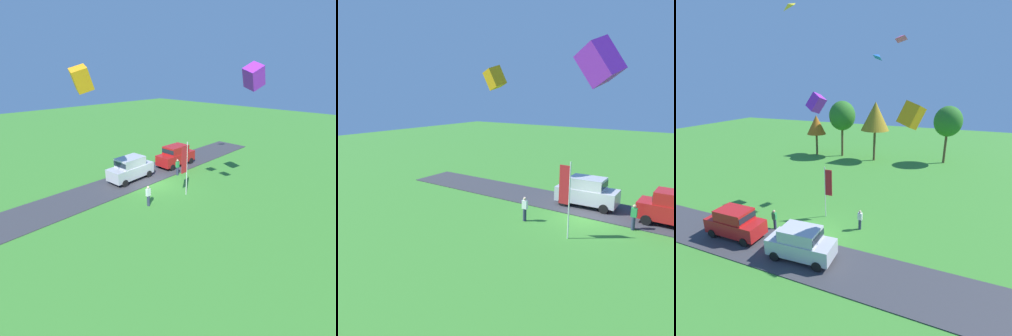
% 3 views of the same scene
% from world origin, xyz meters
% --- Properties ---
extents(ground_plane, '(120.00, 120.00, 0.00)m').
position_xyz_m(ground_plane, '(0.00, 0.00, 0.00)').
color(ground_plane, '#3D842D').
extents(pavement_strip, '(36.00, 4.40, 0.06)m').
position_xyz_m(pavement_strip, '(0.00, -2.51, 0.03)').
color(pavement_strip, '#38383D').
rests_on(pavement_strip, ground).
extents(car_suv_far_end, '(4.61, 2.06, 2.28)m').
position_xyz_m(car_suv_far_end, '(-5.28, -2.25, 1.30)').
color(car_suv_far_end, red).
rests_on(car_suv_far_end, ground).
extents(car_suv_near_entrance, '(4.70, 2.25, 2.28)m').
position_xyz_m(car_suv_near_entrance, '(0.89, -2.61, 1.30)').
color(car_suv_near_entrance, '#B7B7BC').
rests_on(car_suv_near_entrance, ground).
extents(person_beside_suv, '(0.36, 0.24, 1.71)m').
position_xyz_m(person_beside_suv, '(-3.20, -0.14, 0.88)').
color(person_beside_suv, '#2D334C').
rests_on(person_beside_suv, ground).
extents(person_watching_sky, '(0.36, 0.24, 1.71)m').
position_xyz_m(person_watching_sky, '(3.27, 2.56, 0.88)').
color(person_watching_sky, '#2D334C').
rests_on(person_watching_sky, ground).
extents(flag_banner, '(0.71, 0.08, 4.72)m').
position_xyz_m(flag_banner, '(-0.09, 3.44, 2.99)').
color(flag_banner, silver).
rests_on(flag_banner, ground).
extents(kite_box_trailing_tail, '(1.68, 1.49, 1.84)m').
position_xyz_m(kite_box_trailing_tail, '(7.02, 0.88, 9.64)').
color(kite_box_trailing_tail, orange).
extents(kite_box_over_trees, '(2.00, 1.60, 2.12)m').
position_xyz_m(kite_box_over_trees, '(-3.04, 7.23, 9.75)').
color(kite_box_over_trees, purple).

